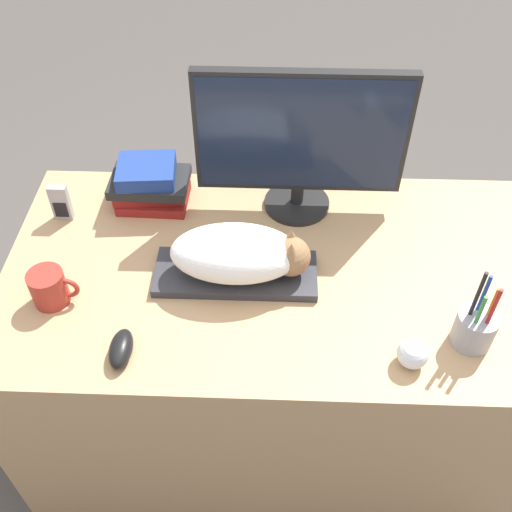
{
  "coord_description": "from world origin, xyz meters",
  "views": [
    {
      "loc": [
        -0.01,
        -0.68,
        1.9
      ],
      "look_at": [
        -0.05,
        0.37,
        0.82
      ],
      "focal_mm": 42.0,
      "sensor_mm": 36.0,
      "label": 1
    }
  ],
  "objects_px": {
    "monitor": "(301,139)",
    "pen_cup": "(475,327)",
    "baseball": "(413,354)",
    "phone": "(61,203)",
    "keyboard": "(236,274)",
    "coffee_mug": "(50,288)",
    "cat": "(242,253)",
    "book_stack": "(150,184)",
    "computer_mouse": "(121,349)"
  },
  "relations": [
    {
      "from": "monitor",
      "to": "pen_cup",
      "type": "relative_size",
      "value": 2.47
    },
    {
      "from": "baseball",
      "to": "phone",
      "type": "bearing_deg",
      "value": 153.29
    },
    {
      "from": "keyboard",
      "to": "coffee_mug",
      "type": "bearing_deg",
      "value": -168.16
    },
    {
      "from": "cat",
      "to": "book_stack",
      "type": "height_order",
      "value": "cat"
    },
    {
      "from": "monitor",
      "to": "baseball",
      "type": "height_order",
      "value": "monitor"
    },
    {
      "from": "cat",
      "to": "baseball",
      "type": "xyz_separation_m",
      "value": [
        0.39,
        -0.25,
        -0.05
      ]
    },
    {
      "from": "monitor",
      "to": "phone",
      "type": "xyz_separation_m",
      "value": [
        -0.66,
        -0.08,
        -0.18
      ]
    },
    {
      "from": "phone",
      "to": "pen_cup",
      "type": "bearing_deg",
      "value": -20.34
    },
    {
      "from": "pen_cup",
      "to": "book_stack",
      "type": "height_order",
      "value": "pen_cup"
    },
    {
      "from": "pen_cup",
      "to": "phone",
      "type": "xyz_separation_m",
      "value": [
        -1.06,
        0.39,
        0.0
      ]
    },
    {
      "from": "cat",
      "to": "coffee_mug",
      "type": "distance_m",
      "value": 0.48
    },
    {
      "from": "baseball",
      "to": "phone",
      "type": "distance_m",
      "value": 1.02
    },
    {
      "from": "keyboard",
      "to": "phone",
      "type": "relative_size",
      "value": 3.73
    },
    {
      "from": "cat",
      "to": "coffee_mug",
      "type": "bearing_deg",
      "value": -168.62
    },
    {
      "from": "coffee_mug",
      "to": "book_stack",
      "type": "height_order",
      "value": "book_stack"
    },
    {
      "from": "keyboard",
      "to": "book_stack",
      "type": "xyz_separation_m",
      "value": [
        -0.26,
        0.29,
        0.05
      ]
    },
    {
      "from": "baseball",
      "to": "computer_mouse",
      "type": "bearing_deg",
      "value": -179.91
    },
    {
      "from": "monitor",
      "to": "book_stack",
      "type": "relative_size",
      "value": 2.51
    },
    {
      "from": "baseball",
      "to": "phone",
      "type": "height_order",
      "value": "phone"
    },
    {
      "from": "monitor",
      "to": "pen_cup",
      "type": "bearing_deg",
      "value": -49.55
    },
    {
      "from": "keyboard",
      "to": "pen_cup",
      "type": "xyz_separation_m",
      "value": [
        0.56,
        -0.18,
        0.04
      ]
    },
    {
      "from": "baseball",
      "to": "book_stack",
      "type": "bearing_deg",
      "value": 141.39
    },
    {
      "from": "cat",
      "to": "phone",
      "type": "distance_m",
      "value": 0.56
    },
    {
      "from": "cat",
      "to": "baseball",
      "type": "relative_size",
      "value": 4.98
    },
    {
      "from": "computer_mouse",
      "to": "coffee_mug",
      "type": "bearing_deg",
      "value": 142.25
    },
    {
      "from": "monitor",
      "to": "computer_mouse",
      "type": "xyz_separation_m",
      "value": [
        -0.41,
        -0.53,
        -0.21
      ]
    },
    {
      "from": "phone",
      "to": "keyboard",
      "type": "bearing_deg",
      "value": -22.76
    },
    {
      "from": "computer_mouse",
      "to": "coffee_mug",
      "type": "relative_size",
      "value": 0.9
    },
    {
      "from": "cat",
      "to": "keyboard",
      "type": "bearing_deg",
      "value": -180.0
    },
    {
      "from": "computer_mouse",
      "to": "pen_cup",
      "type": "bearing_deg",
      "value": 4.74
    },
    {
      "from": "cat",
      "to": "book_stack",
      "type": "relative_size",
      "value": 1.56
    },
    {
      "from": "keyboard",
      "to": "baseball",
      "type": "relative_size",
      "value": 5.9
    },
    {
      "from": "coffee_mug",
      "to": "baseball",
      "type": "bearing_deg",
      "value": -10.22
    },
    {
      "from": "pen_cup",
      "to": "baseball",
      "type": "xyz_separation_m",
      "value": [
        -0.15,
        -0.07,
        -0.02
      ]
    },
    {
      "from": "monitor",
      "to": "keyboard",
      "type": "bearing_deg",
      "value": -119.26
    },
    {
      "from": "pen_cup",
      "to": "baseball",
      "type": "distance_m",
      "value": 0.16
    },
    {
      "from": "cat",
      "to": "coffee_mug",
      "type": "relative_size",
      "value": 2.91
    },
    {
      "from": "coffee_mug",
      "to": "cat",
      "type": "bearing_deg",
      "value": 11.38
    },
    {
      "from": "phone",
      "to": "coffee_mug",
      "type": "bearing_deg",
      "value": -80.27
    },
    {
      "from": "pen_cup",
      "to": "book_stack",
      "type": "xyz_separation_m",
      "value": [
        -0.82,
        0.47,
        0.01
      ]
    },
    {
      "from": "keyboard",
      "to": "baseball",
      "type": "xyz_separation_m",
      "value": [
        0.41,
        -0.25,
        0.02
      ]
    },
    {
      "from": "phone",
      "to": "book_stack",
      "type": "bearing_deg",
      "value": 18.49
    },
    {
      "from": "pen_cup",
      "to": "book_stack",
      "type": "bearing_deg",
      "value": 150.12
    },
    {
      "from": "cat",
      "to": "phone",
      "type": "height_order",
      "value": "cat"
    },
    {
      "from": "coffee_mug",
      "to": "computer_mouse",
      "type": "bearing_deg",
      "value": -37.75
    },
    {
      "from": "cat",
      "to": "book_stack",
      "type": "distance_m",
      "value": 0.4
    },
    {
      "from": "coffee_mug",
      "to": "pen_cup",
      "type": "bearing_deg",
      "value": -5.05
    },
    {
      "from": "monitor",
      "to": "book_stack",
      "type": "xyz_separation_m",
      "value": [
        -0.42,
        0.0,
        -0.17
      ]
    },
    {
      "from": "baseball",
      "to": "cat",
      "type": "bearing_deg",
      "value": 147.66
    },
    {
      "from": "keyboard",
      "to": "coffee_mug",
      "type": "height_order",
      "value": "coffee_mug"
    }
  ]
}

